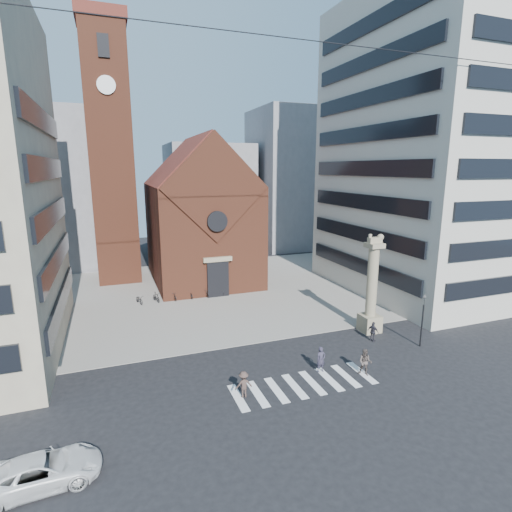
% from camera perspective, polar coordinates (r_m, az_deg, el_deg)
% --- Properties ---
extents(ground, '(120.00, 120.00, 0.00)m').
position_cam_1_polar(ground, '(30.12, 3.17, -15.33)').
color(ground, black).
rests_on(ground, ground).
extents(piazza, '(46.00, 30.00, 0.05)m').
position_cam_1_polar(piazza, '(46.86, -6.08, -5.01)').
color(piazza, gray).
rests_on(piazza, ground).
extents(zebra_crossing, '(10.20, 3.20, 0.01)m').
position_cam_1_polar(zebra_crossing, '(27.96, 6.81, -17.76)').
color(zebra_crossing, white).
rests_on(zebra_crossing, ground).
extents(church, '(12.00, 16.65, 18.00)m').
position_cam_1_polar(church, '(50.96, -7.96, 5.52)').
color(church, brown).
rests_on(church, ground).
extents(campanile, '(5.50, 5.50, 31.20)m').
position_cam_1_polar(campanile, '(52.45, -20.00, 13.59)').
color(campanile, brown).
rests_on(campanile, ground).
extents(building_right, '(18.00, 22.00, 32.00)m').
position_cam_1_polar(building_right, '(50.33, 24.13, 13.64)').
color(building_right, '#B7B2A6').
rests_on(building_right, ground).
extents(bg_block_left, '(16.00, 14.00, 22.00)m').
position_cam_1_polar(bg_block_left, '(65.16, -28.69, 8.28)').
color(bg_block_left, gray).
rests_on(bg_block_left, ground).
extents(bg_block_mid, '(14.00, 12.00, 18.00)m').
position_cam_1_polar(bg_block_mid, '(71.57, -6.71, 8.34)').
color(bg_block_mid, gray).
rests_on(bg_block_mid, ground).
extents(bg_block_right, '(16.00, 14.00, 24.00)m').
position_cam_1_polar(bg_block_right, '(74.05, 6.14, 10.81)').
color(bg_block_right, gray).
rests_on(bg_block_right, ground).
extents(lion_column, '(1.63, 1.60, 8.68)m').
position_cam_1_polar(lion_column, '(35.94, 16.17, -5.17)').
color(lion_column, gray).
rests_on(lion_column, ground).
extents(traffic_light, '(0.13, 0.16, 4.30)m').
position_cam_1_polar(traffic_light, '(34.65, 22.67, -8.37)').
color(traffic_light, black).
rests_on(traffic_light, ground).
extents(white_car, '(5.28, 2.76, 1.42)m').
position_cam_1_polar(white_car, '(22.54, -28.30, -25.45)').
color(white_car, silver).
rests_on(white_car, ground).
extents(pedestrian_0, '(0.69, 0.47, 1.85)m').
position_cam_1_polar(pedestrian_0, '(29.21, 9.27, -14.38)').
color(pedestrian_0, '#2E2A3B').
rests_on(pedestrian_0, ground).
extents(pedestrian_1, '(1.17, 1.16, 1.90)m').
position_cam_1_polar(pedestrian_1, '(29.41, 15.33, -14.44)').
color(pedestrian_1, '#514641').
rests_on(pedestrian_1, ground).
extents(pedestrian_2, '(0.76, 1.06, 1.68)m').
position_cam_1_polar(pedestrian_2, '(34.84, 16.39, -10.34)').
color(pedestrian_2, '#2A2831').
rests_on(pedestrian_2, ground).
extents(pedestrian_3, '(1.10, 0.64, 1.71)m').
position_cam_1_polar(pedestrian_3, '(26.11, -1.78, -17.86)').
color(pedestrian_3, '#43322D').
rests_on(pedestrian_3, ground).
extents(scooter_0, '(1.07, 1.84, 0.91)m').
position_cam_1_polar(scooter_0, '(44.01, -16.33, -5.97)').
color(scooter_0, black).
rests_on(scooter_0, piazza).
extents(scooter_1, '(0.93, 1.75, 1.01)m').
position_cam_1_polar(scooter_1, '(44.12, -14.05, -5.72)').
color(scooter_1, black).
rests_on(scooter_1, piazza).
extents(scooter_2, '(1.07, 1.84, 0.91)m').
position_cam_1_polar(scooter_2, '(44.33, -11.78, -5.58)').
color(scooter_2, black).
rests_on(scooter_2, piazza).
extents(scooter_3, '(0.93, 1.75, 1.01)m').
position_cam_1_polar(scooter_3, '(44.58, -9.55, -5.32)').
color(scooter_3, black).
rests_on(scooter_3, piazza).
extents(scooter_4, '(1.07, 1.84, 0.91)m').
position_cam_1_polar(scooter_4, '(44.92, -7.33, -5.18)').
color(scooter_4, black).
rests_on(scooter_4, piazza).
extents(scooter_5, '(0.93, 1.75, 1.01)m').
position_cam_1_polar(scooter_5, '(45.30, -5.16, -4.90)').
color(scooter_5, black).
rests_on(scooter_5, piazza).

